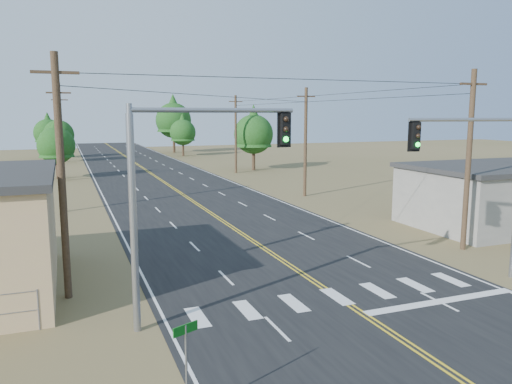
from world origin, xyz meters
name	(u,v)px	position (x,y,z in m)	size (l,w,h in m)	color
road	(201,207)	(0.00, 30.00, 0.01)	(15.00, 200.00, 0.02)	black
utility_pole_left_near	(61,176)	(-10.50, 12.00, 5.12)	(1.80, 0.30, 10.00)	#4C3826
utility_pole_left_mid	(62,147)	(-10.50, 32.00, 5.12)	(1.80, 0.30, 10.00)	#4C3826
utility_pole_left_far	(62,136)	(-10.50, 52.00, 5.12)	(1.80, 0.30, 10.00)	#4C3826
utility_pole_right_near	(469,159)	(10.50, 12.00, 5.12)	(1.80, 0.30, 10.00)	#4C3826
utility_pole_right_mid	(305,141)	(10.50, 32.00, 5.12)	(1.80, 0.30, 10.00)	#4C3826
utility_pole_right_far	(236,134)	(10.50, 52.00, 5.12)	(1.80, 0.30, 10.00)	#4C3826
signal_mast_left	(183,178)	(-6.45, 7.85, 5.36)	(6.37, 0.90, 7.94)	gray
signal_mast_right	(489,171)	(7.34, 7.52, 5.08)	(5.81, 1.01, 7.56)	gray
street_sign	(186,356)	(-7.80, 2.00, 1.67)	(0.69, 0.33, 2.49)	gray
tree_left_near	(56,142)	(-11.19, 53.93, 4.40)	(4.32, 4.32, 7.20)	#3F2D1E
tree_left_mid	(59,132)	(-11.01, 76.43, 4.82)	(4.73, 4.73, 7.88)	#3F2D1E
tree_left_far	(48,130)	(-12.75, 84.29, 4.90)	(4.80, 4.80, 8.01)	#3F2D1E
tree_right_near	(254,130)	(13.86, 54.35, 5.45)	(5.35, 5.35, 8.91)	#3F2D1E
tree_right_mid	(183,130)	(10.07, 80.86, 4.79)	(4.70, 4.70, 7.83)	#3F2D1E
tree_right_far	(173,117)	(10.22, 89.55, 7.11)	(6.97, 6.97, 11.61)	#3F2D1E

